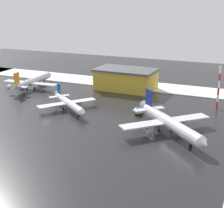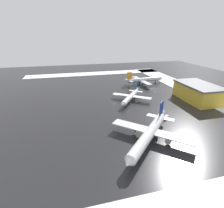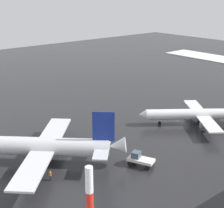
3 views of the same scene
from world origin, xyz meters
The scene contains 10 objects.
ground_plane centered at (0.00, 0.00, 0.00)m, with size 240.00×240.00×0.00m, color #232326.
snow_bank_far centered at (0.00, -50.00, 0.15)m, with size 152.00×16.00×0.30m, color white.
snow_bank_right centered at (67.00, 0.00, 0.15)m, with size 14.00×116.00×0.30m, color white.
airplane_parked_portside centered at (-41.55, -0.26, 3.31)m, with size 26.63×26.20×10.02m.
airplane_parked_starboard centered at (-4.64, -7.35, 2.49)m, with size 21.27×18.98×7.52m.
airplane_distant_tail centered at (25.32, -27.86, 2.94)m, with size 24.85×29.95×8.89m.
pushback_tug centered at (-27.92, -13.01, 1.28)m, with size 3.84×5.10×2.50m.
ground_crew_beside_wing centered at (-39.62, 0.48, 0.97)m, with size 0.36×0.36×1.71m.
ground_crew_by_nose_gear centered at (-42.38, -7.19, 0.97)m, with size 0.36×0.36×1.71m.
cargo_hangar centered at (-12.11, -41.75, 4.44)m, with size 25.34×15.58×8.80m.
Camera 2 is at (-85.33, 23.35, 32.83)m, focal length 28.00 mm.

